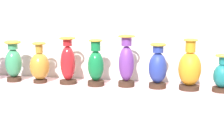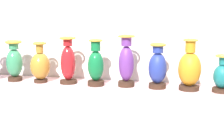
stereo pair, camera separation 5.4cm
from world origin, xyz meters
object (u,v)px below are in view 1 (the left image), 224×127
object	(u,v)px
vase_cobalt	(158,68)
vase_ochre	(40,66)
vase_violet	(126,63)
vase_jade	(13,62)
vase_crimson	(68,62)
vase_amber	(190,69)
vase_teal	(222,76)
vase_emerald	(96,66)

from	to	relation	value
vase_cobalt	vase_ochre	bearing A→B (deg)	-179.84
vase_violet	vase_jade	bearing A→B (deg)	-179.78
vase_crimson	vase_ochre	bearing A→B (deg)	-176.83
vase_jade	vase_amber	xyz separation A→B (m)	(1.48, -0.01, -0.00)
vase_ochre	vase_violet	size ratio (longest dim) A/B	0.83
vase_amber	vase_crimson	bearing A→B (deg)	178.93
vase_ochre	vase_teal	bearing A→B (deg)	-0.87
vase_emerald	vase_jade	bearing A→B (deg)	178.31
vase_ochre	vase_cobalt	distance (m)	0.99
vase_ochre	vase_cobalt	xyz separation A→B (m)	(0.99, 0.00, 0.02)
vase_emerald	vase_violet	xyz separation A→B (m)	(0.25, 0.03, 0.03)
vase_emerald	vase_cobalt	world-z (taller)	vase_emerald
vase_jade	vase_amber	distance (m)	1.48
vase_jade	vase_violet	bearing A→B (deg)	0.22
vase_emerald	vase_teal	world-z (taller)	vase_emerald
vase_cobalt	vase_amber	xyz separation A→B (m)	(0.25, -0.01, 0.00)
vase_jade	vase_emerald	distance (m)	0.74
vase_crimson	vase_teal	world-z (taller)	vase_crimson
vase_jade	vase_ochre	xyz separation A→B (m)	(0.24, -0.01, -0.02)
vase_violet	vase_emerald	bearing A→B (deg)	-174.13
vase_amber	vase_violet	bearing A→B (deg)	178.40
vase_violet	vase_teal	world-z (taller)	vase_violet
vase_violet	vase_amber	bearing A→B (deg)	-1.60
vase_violet	vase_amber	distance (m)	0.50
vase_crimson	vase_cobalt	size ratio (longest dim) A/B	1.10
vase_crimson	vase_jade	bearing A→B (deg)	-179.03
vase_jade	vase_cobalt	bearing A→B (deg)	-0.11
vase_crimson	vase_amber	xyz separation A→B (m)	(0.99, -0.02, -0.01)
vase_jade	vase_ochre	world-z (taller)	vase_jade
vase_violet	vase_ochre	bearing A→B (deg)	-179.30
vase_ochre	vase_amber	distance (m)	1.24
vase_jade	vase_teal	bearing A→B (deg)	-0.93
vase_jade	vase_amber	world-z (taller)	vase_amber
vase_teal	vase_crimson	bearing A→B (deg)	178.32
vase_cobalt	vase_amber	bearing A→B (deg)	-1.80
vase_jade	vase_violet	world-z (taller)	vase_violet
vase_jade	vase_crimson	xyz separation A→B (m)	(0.49, 0.01, 0.01)
vase_ochre	vase_amber	world-z (taller)	vase_amber
vase_violet	vase_teal	xyz separation A→B (m)	(0.74, -0.03, -0.07)
vase_emerald	vase_violet	size ratio (longest dim) A/B	0.91
vase_crimson	vase_violet	xyz separation A→B (m)	(0.50, -0.00, 0.01)
vase_ochre	vase_crimson	distance (m)	0.25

